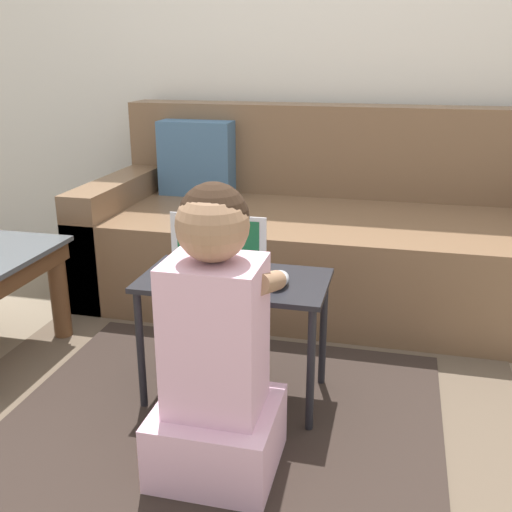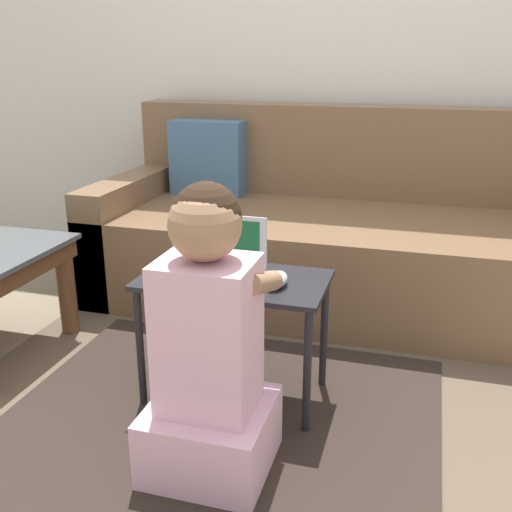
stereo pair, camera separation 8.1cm
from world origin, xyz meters
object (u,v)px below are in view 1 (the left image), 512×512
couch (333,234)px  laptop (213,264)px  computer_mouse (278,279)px  laptop_desk (234,295)px  person_seated (216,353)px

couch → laptop: size_ratio=6.85×
couch → computer_mouse: size_ratio=19.22×
couch → laptop_desk: couch is taller
computer_mouse → laptop: bearing=166.9°
person_seated → laptop_desk: bearing=98.1°
laptop_desk → laptop: 0.12m
laptop_desk → computer_mouse: 0.17m
laptop_desk → laptop: bearing=165.1°
couch → person_seated: size_ratio=2.74×
computer_mouse → laptop_desk: bearing=167.9°
couch → computer_mouse: couch is taller
couch → laptop_desk: bearing=-101.1°
laptop_desk → laptop: size_ratio=1.83×
couch → laptop: (-0.27, -0.96, 0.17)m
laptop → computer_mouse: 0.23m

